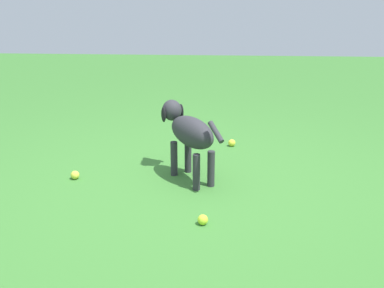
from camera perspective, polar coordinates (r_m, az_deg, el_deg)
name	(u,v)px	position (r m, az deg, el deg)	size (l,w,h in m)	color
ground	(190,193)	(3.43, -0.27, -5.91)	(14.00, 14.00, 0.00)	#38722D
dog	(189,132)	(3.56, -0.41, 1.48)	(0.53, 0.71, 0.57)	#2D2D33
tennis_ball_0	(75,175)	(3.77, -13.83, -3.62)	(0.07, 0.07, 0.07)	#CED23E
tennis_ball_1	(203,220)	(3.00, 1.30, -9.05)	(0.07, 0.07, 0.07)	#BFE530
tennis_ball_2	(232,143)	(4.41, 4.80, 0.14)	(0.07, 0.07, 0.07)	yellow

